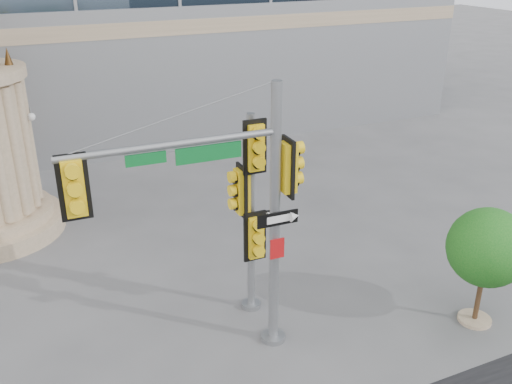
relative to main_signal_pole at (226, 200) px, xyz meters
name	(u,v)px	position (x,y,z in m)	size (l,w,h in m)	color
ground	(299,352)	(1.39, -0.66, -3.67)	(120.00, 120.00, 0.00)	#545456
main_signal_pole	(226,200)	(0.00, 0.00, 0.00)	(4.60, 0.56, 5.93)	slate
secondary_signal_pole	(251,202)	(1.08, 1.23, -0.77)	(0.84, 0.63, 4.94)	slate
street_tree	(488,250)	(5.79, -1.39, -1.76)	(1.87, 1.82, 2.91)	tan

